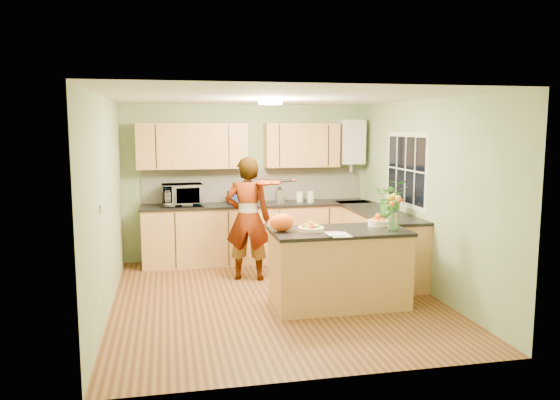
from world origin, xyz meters
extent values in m
plane|color=#522D17|center=(0.00, 0.00, 0.00)|extent=(4.50, 4.50, 0.00)
cube|color=silver|center=(0.00, 0.00, 2.50)|extent=(4.00, 4.50, 0.02)
cube|color=gray|center=(0.00, 2.25, 1.25)|extent=(4.00, 0.02, 2.50)
cube|color=gray|center=(0.00, -2.25, 1.25)|extent=(4.00, 0.02, 2.50)
cube|color=gray|center=(-2.00, 0.00, 1.25)|extent=(0.02, 4.50, 2.50)
cube|color=gray|center=(2.00, 0.00, 1.25)|extent=(0.02, 4.50, 2.50)
cube|color=tan|center=(0.10, 1.95, 0.45)|extent=(3.60, 0.60, 0.90)
cube|color=black|center=(0.10, 1.94, 0.92)|extent=(3.64, 0.62, 0.04)
cube|color=tan|center=(1.70, 0.85, 0.45)|extent=(0.60, 2.20, 0.90)
cube|color=black|center=(1.69, 0.85, 0.92)|extent=(0.62, 2.24, 0.04)
cube|color=#EEE4CE|center=(0.10, 2.23, 1.20)|extent=(3.60, 0.02, 0.52)
cube|color=tan|center=(-0.90, 2.08, 1.85)|extent=(1.70, 0.34, 0.70)
cube|color=tan|center=(0.85, 2.08, 1.85)|extent=(1.20, 0.34, 0.70)
cube|color=silver|center=(1.70, 2.09, 1.90)|extent=(0.40, 0.30, 0.72)
cylinder|color=silver|center=(1.70, 2.09, 1.50)|extent=(0.06, 0.06, 0.20)
cube|color=silver|center=(1.99, 0.60, 1.55)|extent=(0.01, 1.30, 1.05)
cube|color=black|center=(1.99, 0.60, 1.55)|extent=(0.01, 1.18, 0.92)
cube|color=silver|center=(-1.99, -0.60, 1.30)|extent=(0.02, 0.09, 0.09)
cylinder|color=#FFEABF|center=(0.00, 0.30, 2.46)|extent=(0.30, 0.30, 0.06)
cylinder|color=silver|center=(0.00, 0.30, 2.49)|extent=(0.10, 0.10, 0.02)
cube|color=tan|center=(0.70, -0.41, 0.45)|extent=(1.58, 0.79, 0.89)
cube|color=black|center=(0.70, -0.41, 0.91)|extent=(1.62, 0.83, 0.04)
cylinder|color=#F9EFC7|center=(0.35, -0.41, 0.95)|extent=(0.31, 0.31, 0.05)
cylinder|color=#F9EFC7|center=(1.25, -0.26, 0.97)|extent=(0.25, 0.25, 0.07)
cylinder|color=silver|center=(1.30, -0.59, 1.04)|extent=(0.11, 0.11, 0.22)
ellipsoid|color=#FF5915|center=(0.01, -0.36, 1.04)|extent=(0.32, 0.28, 0.21)
cube|color=silver|center=(0.60, -0.71, 0.94)|extent=(0.22, 0.30, 0.01)
imported|color=tan|center=(-0.20, 0.95, 0.87)|extent=(0.72, 0.57, 1.74)
imported|color=silver|center=(-1.07, 1.93, 1.11)|extent=(0.64, 0.45, 0.34)
cube|color=navy|center=(-0.24, 1.91, 1.05)|extent=(0.29, 0.22, 0.21)
cylinder|color=silver|center=(0.46, 1.95, 1.05)|extent=(0.15, 0.15, 0.21)
sphere|color=black|center=(0.46, 1.95, 1.19)|extent=(0.08, 0.08, 0.08)
cylinder|color=#F9EFC7|center=(0.80, 2.00, 1.02)|extent=(0.14, 0.14, 0.17)
cylinder|color=silver|center=(0.97, 1.93, 1.03)|extent=(0.11, 0.11, 0.17)
imported|color=#357828|center=(1.70, 0.39, 1.19)|extent=(0.58, 0.55, 0.51)
camera|label=1|loc=(-1.30, -6.53, 2.16)|focal=35.00mm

